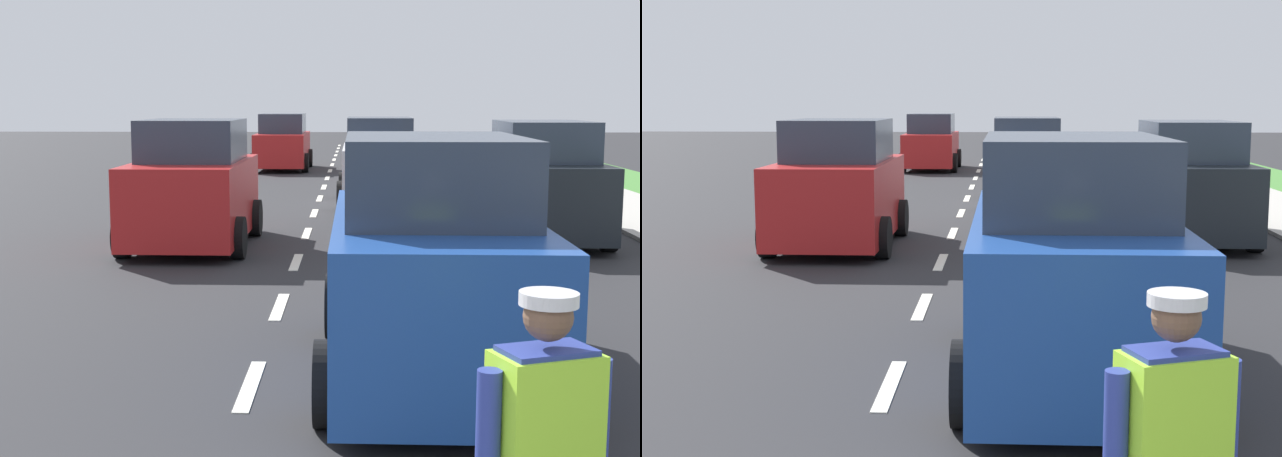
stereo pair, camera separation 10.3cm
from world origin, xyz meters
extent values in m
plane|color=#28282B|center=(0.00, 21.00, 0.00)|extent=(96.00, 96.00, 0.00)
cube|color=silver|center=(0.00, 5.70, 0.01)|extent=(0.14, 1.40, 0.01)
cube|color=silver|center=(0.00, 8.70, 0.01)|extent=(0.14, 1.40, 0.01)
cube|color=silver|center=(0.00, 11.70, 0.01)|extent=(0.14, 1.40, 0.01)
cube|color=silver|center=(0.00, 14.70, 0.01)|extent=(0.14, 1.40, 0.01)
cube|color=silver|center=(0.00, 17.70, 0.01)|extent=(0.14, 1.40, 0.01)
cube|color=silver|center=(0.00, 20.70, 0.01)|extent=(0.14, 1.40, 0.01)
cube|color=silver|center=(0.00, 23.70, 0.01)|extent=(0.14, 1.40, 0.01)
cube|color=silver|center=(0.00, 26.70, 0.01)|extent=(0.14, 1.40, 0.01)
cube|color=silver|center=(0.00, 29.70, 0.01)|extent=(0.14, 1.40, 0.01)
cube|color=silver|center=(0.00, 32.70, 0.01)|extent=(0.14, 1.40, 0.01)
cube|color=silver|center=(0.00, 35.70, 0.01)|extent=(0.14, 1.40, 0.01)
cube|color=silver|center=(0.00, 38.70, 0.01)|extent=(0.14, 1.40, 0.01)
cube|color=silver|center=(0.00, 41.70, 0.01)|extent=(0.14, 1.40, 0.01)
cube|color=silver|center=(0.00, 44.70, 0.01)|extent=(0.14, 1.40, 0.01)
cube|color=silver|center=(0.00, 47.70, 0.01)|extent=(0.14, 1.40, 0.01)
cube|color=navy|center=(1.77, 2.03, 1.12)|extent=(0.46, 0.37, 0.60)
cube|color=#A5EA33|center=(1.77, 2.03, 1.14)|extent=(0.53, 0.42, 0.51)
cylinder|color=navy|center=(1.50, 1.93, 1.07)|extent=(0.11, 0.11, 0.55)
cylinder|color=navy|center=(2.03, 2.13, 1.07)|extent=(0.11, 0.11, 0.55)
sphere|color=brown|center=(1.77, 2.03, 1.56)|extent=(0.22, 0.22, 0.22)
cylinder|color=silver|center=(1.77, 2.03, 1.64)|extent=(0.26, 0.26, 0.06)
cube|color=#1E4799|center=(1.60, 6.06, 0.84)|extent=(1.72, 4.19, 1.31)
cube|color=#2D3847|center=(1.60, 5.96, 1.84)|extent=(1.51, 2.30, 0.70)
cylinder|color=black|center=(0.72, 7.36, 0.34)|extent=(0.22, 0.68, 0.68)
cylinder|color=black|center=(2.47, 7.36, 0.34)|extent=(0.22, 0.68, 0.68)
cylinder|color=black|center=(0.72, 4.76, 0.34)|extent=(0.22, 0.68, 0.68)
cylinder|color=black|center=(2.47, 4.76, 0.34)|extent=(0.22, 0.68, 0.68)
cube|color=red|center=(-1.74, 30.29, 0.75)|extent=(1.77, 4.23, 1.15)
cube|color=#2D3847|center=(-1.74, 30.40, 1.68)|extent=(1.56, 2.33, 0.70)
cylinder|color=black|center=(-0.84, 28.98, 0.34)|extent=(0.22, 0.68, 0.68)
cylinder|color=black|center=(-2.65, 28.98, 0.34)|extent=(0.22, 0.68, 0.68)
cylinder|color=black|center=(-0.84, 31.60, 0.34)|extent=(0.22, 0.68, 0.68)
cylinder|color=black|center=(-2.65, 31.60, 0.34)|extent=(0.22, 0.68, 0.68)
cube|color=silver|center=(1.47, 19.58, 0.79)|extent=(1.71, 4.02, 1.22)
cube|color=#2D3847|center=(1.47, 19.48, 1.75)|extent=(1.51, 2.21, 0.70)
cylinder|color=black|center=(0.60, 20.82, 0.34)|extent=(0.22, 0.68, 0.68)
cylinder|color=black|center=(2.35, 20.82, 0.34)|extent=(0.22, 0.68, 0.68)
cylinder|color=black|center=(0.60, 18.33, 0.34)|extent=(0.22, 0.68, 0.68)
cylinder|color=black|center=(2.35, 18.33, 0.34)|extent=(0.22, 0.68, 0.68)
cube|color=red|center=(-1.87, 13.18, 0.83)|extent=(1.82, 3.86, 1.30)
cube|color=#2D3847|center=(-1.87, 13.28, 1.83)|extent=(1.60, 2.12, 0.70)
cylinder|color=black|center=(-0.94, 11.99, 0.34)|extent=(0.22, 0.68, 0.68)
cylinder|color=black|center=(-2.80, 11.99, 0.34)|extent=(0.22, 0.68, 0.68)
cylinder|color=black|center=(-0.94, 14.38, 0.34)|extent=(0.22, 0.68, 0.68)
cylinder|color=black|center=(-2.80, 14.38, 0.34)|extent=(0.22, 0.68, 0.68)
cube|color=black|center=(4.26, 14.18, 0.81)|extent=(1.71, 4.10, 1.26)
cube|color=#2D3847|center=(4.26, 14.08, 1.79)|extent=(1.51, 2.26, 0.70)
cylinder|color=black|center=(3.39, 15.46, 0.34)|extent=(0.22, 0.68, 0.68)
cylinder|color=black|center=(5.14, 15.46, 0.34)|extent=(0.22, 0.68, 0.68)
cylinder|color=black|center=(3.39, 12.91, 0.34)|extent=(0.22, 0.68, 0.68)
cylinder|color=black|center=(5.14, 12.91, 0.34)|extent=(0.22, 0.68, 0.68)
camera|label=1|loc=(0.92, -1.76, 2.50)|focal=49.45mm
camera|label=2|loc=(1.02, -1.76, 2.50)|focal=49.45mm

